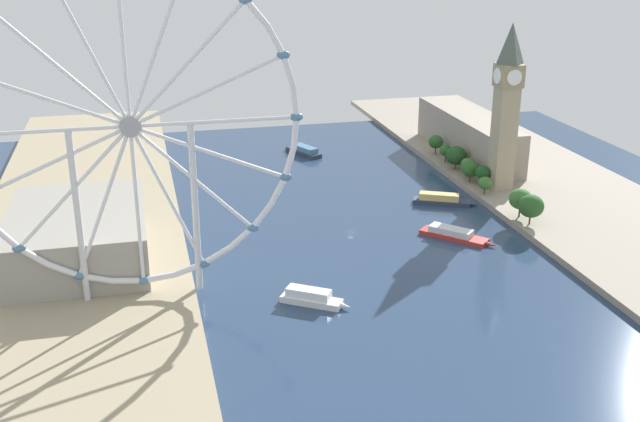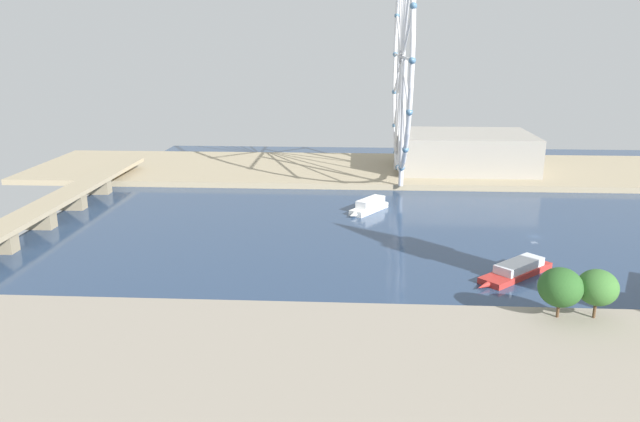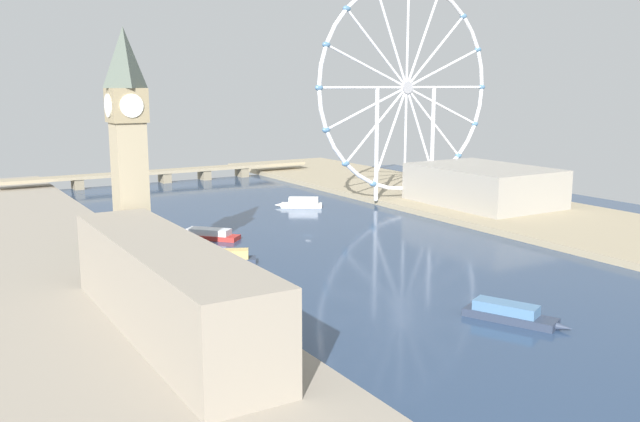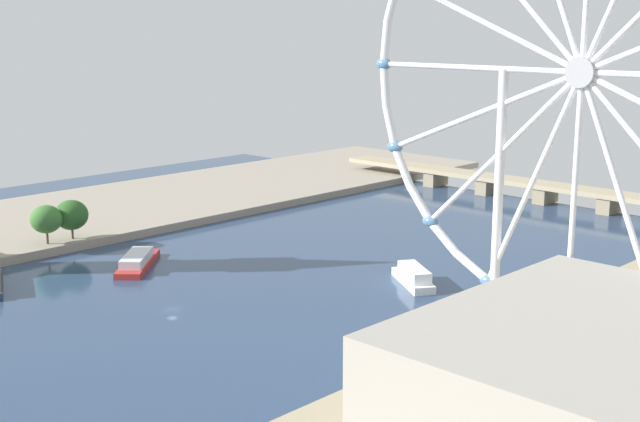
{
  "view_description": "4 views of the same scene",
  "coord_description": "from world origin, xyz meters",
  "px_view_note": "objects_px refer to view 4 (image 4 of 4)",
  "views": [
    {
      "loc": [
        90.52,
        312.07,
        130.13
      ],
      "look_at": [
        18.24,
        16.22,
        17.74
      ],
      "focal_mm": 43.15,
      "sensor_mm": 36.0,
      "label": 1
    },
    {
      "loc": [
        -235.0,
        71.83,
        75.06
      ],
      "look_at": [
        -18.1,
        84.1,
        14.2
      ],
      "focal_mm": 34.43,
      "sensor_mm": 36.0,
      "label": 2
    },
    {
      "loc": [
        -155.67,
        -268.01,
        69.11
      ],
      "look_at": [
        14.62,
        13.72,
        7.82
      ],
      "focal_mm": 38.78,
      "sensor_mm": 36.0,
      "label": 3
    },
    {
      "loc": [
        187.12,
        -134.63,
        77.43
      ],
      "look_at": [
        1.76,
        56.9,
        19.17
      ],
      "focal_mm": 48.49,
      "sensor_mm": 36.0,
      "label": 4
    }
  ],
  "objects_px": {
    "ferris_wheel": "(582,75)",
    "riverside_hall": "(585,372)",
    "tour_boat_3": "(413,276)",
    "river_bridge": "(546,188)",
    "tour_boat_2": "(138,261)"
  },
  "relations": [
    {
      "from": "ferris_wheel",
      "to": "river_bridge",
      "type": "xyz_separation_m",
      "value": [
        -92.82,
        153.16,
        -59.38
      ]
    },
    {
      "from": "riverside_hall",
      "to": "tour_boat_3",
      "type": "relative_size",
      "value": 3.05
    },
    {
      "from": "ferris_wheel",
      "to": "riverside_hall",
      "type": "relative_size",
      "value": 1.63
    },
    {
      "from": "tour_boat_2",
      "to": "tour_boat_3",
      "type": "xyz_separation_m",
      "value": [
        76.02,
        46.9,
        0.52
      ]
    },
    {
      "from": "riverside_hall",
      "to": "river_bridge",
      "type": "distance_m",
      "value": 225.23
    },
    {
      "from": "tour_boat_3",
      "to": "river_bridge",
      "type": "bearing_deg",
      "value": -42.52
    },
    {
      "from": "ferris_wheel",
      "to": "tour_boat_3",
      "type": "relative_size",
      "value": 4.97
    },
    {
      "from": "ferris_wheel",
      "to": "river_bridge",
      "type": "bearing_deg",
      "value": 121.22
    },
    {
      "from": "ferris_wheel",
      "to": "tour_boat_2",
      "type": "distance_m",
      "value": 152.76
    },
    {
      "from": "ferris_wheel",
      "to": "riverside_hall",
      "type": "height_order",
      "value": "ferris_wheel"
    },
    {
      "from": "ferris_wheel",
      "to": "tour_boat_2",
      "type": "relative_size",
      "value": 4.14
    },
    {
      "from": "river_bridge",
      "to": "tour_boat_3",
      "type": "distance_m",
      "value": 140.32
    },
    {
      "from": "ferris_wheel",
      "to": "riverside_hall",
      "type": "distance_m",
      "value": 69.84
    },
    {
      "from": "tour_boat_3",
      "to": "ferris_wheel",
      "type": "bearing_deg",
      "value": -162.15
    },
    {
      "from": "riverside_hall",
      "to": "ferris_wheel",
      "type": "bearing_deg",
      "value": 122.27
    }
  ]
}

